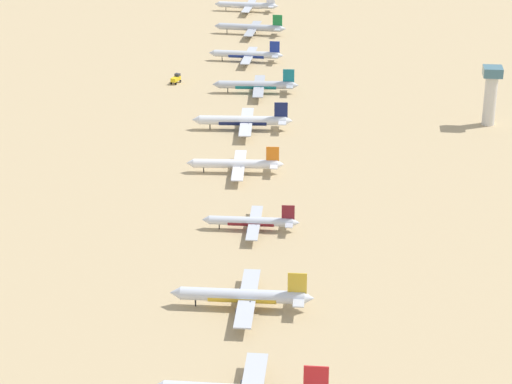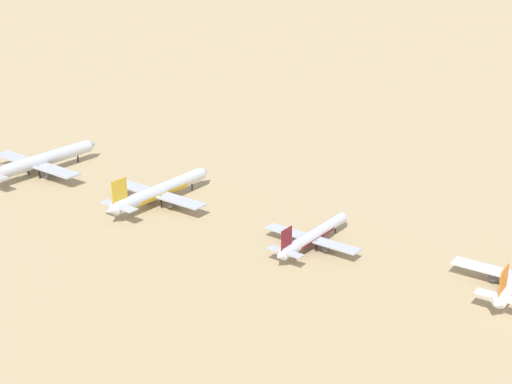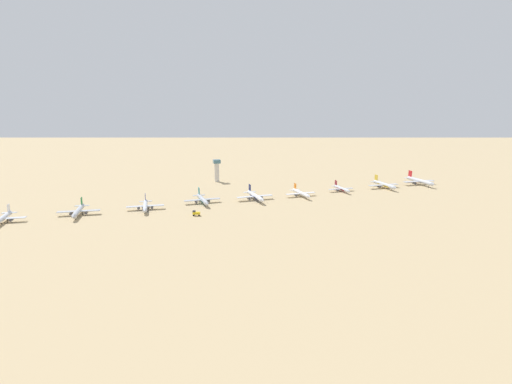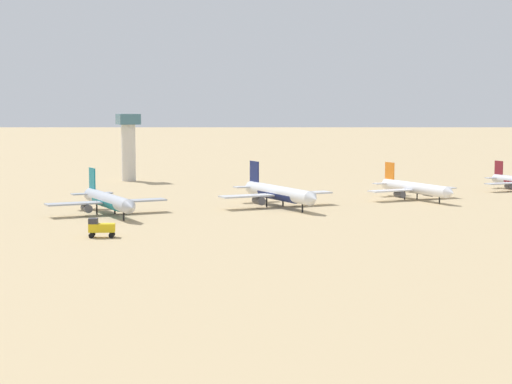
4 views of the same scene
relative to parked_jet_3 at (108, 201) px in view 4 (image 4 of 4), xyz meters
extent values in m
plane|color=tan|center=(-0.88, 42.03, -3.50)|extent=(2158.72, 2158.72, 0.00)
cylinder|color=#B2B7C1|center=(0.29, 0.02, 0.14)|extent=(31.37, 5.48, 3.29)
cone|color=#B2B7C1|center=(17.24, 1.22, 0.14)|extent=(2.99, 3.42, 3.23)
cone|color=#B2B7C1|center=(-16.49, -1.16, 0.14)|extent=(2.63, 3.13, 2.97)
cube|color=#14727F|center=(-13.38, -0.94, 3.99)|extent=(4.78, 0.64, 6.07)
cube|color=#A4A8B2|center=(-13.90, -0.98, 0.47)|extent=(3.50, 10.57, 0.31)
cube|color=#A4A8B2|center=(-1.01, -0.07, -0.44)|extent=(6.40, 29.71, 0.39)
cylinder|color=#4C4C54|center=(-0.68, 5.17, -1.63)|extent=(3.77, 2.25, 1.99)
cylinder|color=#4C4C54|center=(0.05, -5.21, -1.63)|extent=(3.77, 2.25, 1.99)
cylinder|color=black|center=(12.12, 0.85, -1.85)|extent=(0.38, 0.38, 3.31)
cylinder|color=black|center=(-2.03, 2.12, -1.85)|extent=(0.38, 0.38, 3.31)
cylinder|color=black|center=(-1.72, -2.38, -1.85)|extent=(0.38, 0.38, 3.31)
cylinder|color=#14727F|center=(0.29, 0.02, -0.11)|extent=(17.36, 4.50, 3.30)
cylinder|color=silver|center=(0.48, 44.59, 0.35)|extent=(33.20, 5.93, 3.49)
cone|color=silver|center=(18.41, 45.93, 0.35)|extent=(3.18, 3.63, 3.42)
cone|color=silver|center=(-17.28, 43.27, 0.35)|extent=(2.80, 3.32, 3.14)
cube|color=#141E51|center=(-13.98, 43.52, 4.43)|extent=(5.06, 0.70, 6.42)
cube|color=silver|center=(-14.53, 43.48, 0.70)|extent=(3.75, 11.20, 0.33)
cube|color=silver|center=(-0.90, 44.49, -0.26)|extent=(6.89, 31.45, 0.41)
cylinder|color=#4C4C54|center=(-0.57, 50.04, -1.52)|extent=(4.00, 2.39, 2.11)
cylinder|color=#4C4C54|center=(0.25, 39.06, -1.52)|extent=(4.00, 2.39, 2.11)
cylinder|color=black|center=(12.99, 45.53, -1.75)|extent=(0.40, 0.40, 3.51)
cylinder|color=black|center=(-1.99, 46.80, -1.75)|extent=(0.40, 0.40, 3.51)
cylinder|color=black|center=(-1.63, 42.04, -1.75)|extent=(0.40, 0.40, 3.51)
cylinder|color=#141E51|center=(0.48, 44.59, 0.09)|extent=(18.38, 4.83, 3.49)
cylinder|color=white|center=(-2.09, 86.90, -0.13)|extent=(29.09, 5.05, 3.06)
cone|color=white|center=(13.63, 87.99, -0.13)|extent=(2.77, 3.16, 2.99)
cone|color=white|center=(-17.65, 85.82, -0.13)|extent=(2.44, 2.90, 2.75)
cube|color=orange|center=(-14.77, 86.02, 3.45)|extent=(4.43, 0.59, 5.63)
cube|color=silver|center=(-15.25, 85.99, 0.18)|extent=(3.23, 9.80, 0.29)
cube|color=silver|center=(-3.30, 86.82, -0.66)|extent=(5.90, 27.55, 0.36)
cylinder|color=#4C4C54|center=(-2.99, 91.67, -1.77)|extent=(3.50, 2.08, 1.85)
cylinder|color=#4C4C54|center=(-2.32, 82.05, -1.77)|extent=(3.50, 2.08, 1.85)
cylinder|color=black|center=(8.88, 87.66, -1.97)|extent=(0.35, 0.35, 3.07)
cylinder|color=black|center=(-4.24, 88.84, -1.97)|extent=(0.35, 0.35, 3.07)
cylinder|color=black|center=(-3.95, 84.67, -1.97)|extent=(0.35, 0.35, 3.07)
cone|color=silver|center=(-26.19, 130.53, -0.52)|extent=(2.07, 2.49, 2.43)
cube|color=maroon|center=(-23.63, 130.62, 2.64)|extent=(3.91, 0.37, 4.97)
cube|color=#B6BBC5|center=(-24.06, 130.60, -0.25)|extent=(2.55, 8.59, 0.26)
cylinder|color=#4C4C54|center=(-12.77, 126.70, -1.97)|extent=(3.03, 1.73, 1.63)
cube|color=yellow|center=(36.21, -9.51, -1.55)|extent=(3.84, 5.66, 1.70)
cube|color=#333338|center=(35.67, -11.12, -0.15)|extent=(2.54, 2.37, 1.10)
cylinder|color=black|center=(36.67, -11.75, -2.95)|extent=(0.68, 1.15, 1.10)
cylinder|color=black|center=(34.49, -11.01, -2.95)|extent=(0.68, 1.15, 1.10)
cylinder|color=black|center=(37.93, -8.00, -2.95)|extent=(0.68, 1.15, 1.10)
cylinder|color=black|center=(35.75, -7.27, -2.95)|extent=(0.68, 1.15, 1.10)
cylinder|color=beige|center=(-93.07, 28.43, 6.24)|extent=(4.80, 4.80, 19.48)
cube|color=#3F6B7A|center=(-93.07, 28.43, 17.78)|extent=(7.20, 7.20, 3.60)
camera|label=1|loc=(-44.27, 411.18, 134.02)|focal=72.40mm
camera|label=2|loc=(-141.18, 45.87, 69.67)|focal=51.60mm
camera|label=3|loc=(324.94, -43.56, 75.78)|focal=28.74mm
camera|label=4|loc=(218.96, -49.39, 23.60)|focal=65.07mm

